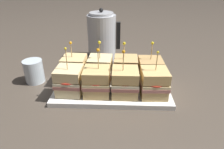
{
  "coord_description": "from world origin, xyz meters",
  "views": [
    {
      "loc": [
        0.03,
        -0.65,
        0.41
      ],
      "look_at": [
        0.0,
        0.0,
        0.07
      ],
      "focal_mm": 32.0,
      "sensor_mm": 36.0,
      "label": 1
    }
  ],
  "objects_px": {
    "sandwich_front_far_left": "(70,81)",
    "sandwich_back_far_right": "(150,70)",
    "sandwich_front_center_right": "(125,82)",
    "sandwich_back_far_left": "(75,68)",
    "sandwich_back_center_left": "(100,69)",
    "sandwich_back_center_right": "(126,69)",
    "drinking_glass": "(34,71)",
    "kettle_steel": "(102,37)",
    "sandwich_front_center_left": "(97,82)",
    "sandwich_front_far_right": "(154,83)",
    "serving_platter": "(112,88)"
  },
  "relations": [
    {
      "from": "sandwich_front_center_right",
      "to": "sandwich_front_far_right",
      "type": "xyz_separation_m",
      "value": [
        0.1,
        -0.0,
        -0.0
      ]
    },
    {
      "from": "sandwich_front_far_right",
      "to": "sandwich_back_far_left",
      "type": "relative_size",
      "value": 1.04
    },
    {
      "from": "sandwich_front_far_right",
      "to": "sandwich_front_center_right",
      "type": "bearing_deg",
      "value": 179.96
    },
    {
      "from": "sandwich_back_center_left",
      "to": "sandwich_back_far_right",
      "type": "height_order",
      "value": "sandwich_back_center_left"
    },
    {
      "from": "sandwich_front_far_right",
      "to": "sandwich_back_center_left",
      "type": "bearing_deg",
      "value": 152.39
    },
    {
      "from": "sandwich_front_far_right",
      "to": "sandwich_back_center_left",
      "type": "xyz_separation_m",
      "value": [
        -0.19,
        0.1,
        0.0
      ]
    },
    {
      "from": "sandwich_back_center_right",
      "to": "sandwich_front_far_left",
      "type": "bearing_deg",
      "value": -153.68
    },
    {
      "from": "sandwich_back_far_left",
      "to": "drinking_glass",
      "type": "xyz_separation_m",
      "value": [
        -0.17,
        0.01,
        -0.02
      ]
    },
    {
      "from": "sandwich_front_far_left",
      "to": "sandwich_back_far_right",
      "type": "bearing_deg",
      "value": 18.42
    },
    {
      "from": "drinking_glass",
      "to": "sandwich_front_center_left",
      "type": "bearing_deg",
      "value": -22.21
    },
    {
      "from": "serving_platter",
      "to": "sandwich_back_far_left",
      "type": "relative_size",
      "value": 2.68
    },
    {
      "from": "sandwich_back_center_right",
      "to": "sandwich_back_far_right",
      "type": "relative_size",
      "value": 1.0
    },
    {
      "from": "sandwich_back_center_left",
      "to": "sandwich_back_center_right",
      "type": "bearing_deg",
      "value": 0.47
    },
    {
      "from": "sandwich_front_center_right",
      "to": "sandwich_back_far_left",
      "type": "bearing_deg",
      "value": 152.35
    },
    {
      "from": "sandwich_front_far_left",
      "to": "kettle_steel",
      "type": "relative_size",
      "value": 0.69
    },
    {
      "from": "serving_platter",
      "to": "sandwich_front_center_left",
      "type": "xyz_separation_m",
      "value": [
        -0.05,
        -0.05,
        0.06
      ]
    },
    {
      "from": "sandwich_front_center_left",
      "to": "sandwich_back_far_right",
      "type": "height_order",
      "value": "sandwich_front_center_left"
    },
    {
      "from": "sandwich_back_center_right",
      "to": "drinking_glass",
      "type": "bearing_deg",
      "value": 178.74
    },
    {
      "from": "serving_platter",
      "to": "sandwich_front_far_left",
      "type": "xyz_separation_m",
      "value": [
        -0.15,
        -0.05,
        0.06
      ]
    },
    {
      "from": "sandwich_front_center_left",
      "to": "sandwich_back_center_right",
      "type": "height_order",
      "value": "sandwich_front_center_left"
    },
    {
      "from": "sandwich_front_far_right",
      "to": "sandwich_back_center_right",
      "type": "xyz_separation_m",
      "value": [
        -0.1,
        0.1,
        0.0
      ]
    },
    {
      "from": "sandwich_back_far_left",
      "to": "sandwich_front_center_left",
      "type": "bearing_deg",
      "value": -45.91
    },
    {
      "from": "sandwich_back_center_left",
      "to": "drinking_glass",
      "type": "relative_size",
      "value": 1.77
    },
    {
      "from": "sandwich_front_center_right",
      "to": "sandwich_front_far_right",
      "type": "bearing_deg",
      "value": -0.04
    },
    {
      "from": "sandwich_back_far_left",
      "to": "sandwich_front_center_right",
      "type": "bearing_deg",
      "value": -27.65
    },
    {
      "from": "sandwich_back_far_left",
      "to": "drinking_glass",
      "type": "height_order",
      "value": "sandwich_back_far_left"
    },
    {
      "from": "sandwich_front_far_left",
      "to": "sandwich_back_far_right",
      "type": "distance_m",
      "value": 0.31
    },
    {
      "from": "sandwich_front_center_left",
      "to": "sandwich_back_center_left",
      "type": "relative_size",
      "value": 1.02
    },
    {
      "from": "serving_platter",
      "to": "sandwich_front_far_left",
      "type": "distance_m",
      "value": 0.16
    },
    {
      "from": "sandwich_front_far_right",
      "to": "sandwich_back_center_right",
      "type": "height_order",
      "value": "sandwich_front_far_right"
    },
    {
      "from": "sandwich_front_center_left",
      "to": "sandwich_front_center_right",
      "type": "height_order",
      "value": "same"
    },
    {
      "from": "kettle_steel",
      "to": "drinking_glass",
      "type": "bearing_deg",
      "value": -135.08
    },
    {
      "from": "sandwich_front_center_right",
      "to": "sandwich_back_center_left",
      "type": "relative_size",
      "value": 1.02
    },
    {
      "from": "serving_platter",
      "to": "sandwich_back_center_left",
      "type": "height_order",
      "value": "sandwich_back_center_left"
    },
    {
      "from": "sandwich_back_far_left",
      "to": "sandwich_back_center_right",
      "type": "bearing_deg",
      "value": -0.12
    },
    {
      "from": "sandwich_front_center_right",
      "to": "kettle_steel",
      "type": "bearing_deg",
      "value": 106.54
    },
    {
      "from": "sandwich_front_far_left",
      "to": "sandwich_back_center_left",
      "type": "height_order",
      "value": "sandwich_front_far_left"
    },
    {
      "from": "serving_platter",
      "to": "kettle_steel",
      "type": "distance_m",
      "value": 0.34
    },
    {
      "from": "sandwich_front_far_left",
      "to": "sandwich_front_far_right",
      "type": "distance_m",
      "value": 0.29
    },
    {
      "from": "sandwich_front_far_right",
      "to": "sandwich_back_far_right",
      "type": "height_order",
      "value": "sandwich_front_far_right"
    },
    {
      "from": "sandwich_back_center_left",
      "to": "serving_platter",
      "type": "bearing_deg",
      "value": -46.15
    },
    {
      "from": "sandwich_back_far_left",
      "to": "sandwich_back_far_right",
      "type": "distance_m",
      "value": 0.3
    },
    {
      "from": "sandwich_back_center_left",
      "to": "sandwich_back_center_right",
      "type": "height_order",
      "value": "sandwich_back_center_left"
    },
    {
      "from": "sandwich_back_far_left",
      "to": "kettle_steel",
      "type": "bearing_deg",
      "value": 71.73
    },
    {
      "from": "serving_platter",
      "to": "sandwich_back_far_right",
      "type": "relative_size",
      "value": 2.62
    },
    {
      "from": "sandwich_front_center_left",
      "to": "drinking_glass",
      "type": "relative_size",
      "value": 1.81
    },
    {
      "from": "sandwich_front_far_left",
      "to": "drinking_glass",
      "type": "distance_m",
      "value": 0.2
    },
    {
      "from": "serving_platter",
      "to": "sandwich_front_center_right",
      "type": "bearing_deg",
      "value": -47.92
    },
    {
      "from": "sandwich_front_center_right",
      "to": "sandwich_front_far_right",
      "type": "relative_size",
      "value": 1.03
    },
    {
      "from": "sandwich_front_center_left",
      "to": "sandwich_back_center_left",
      "type": "xyz_separation_m",
      "value": [
        0.0,
        0.1,
        0.0
      ]
    }
  ]
}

